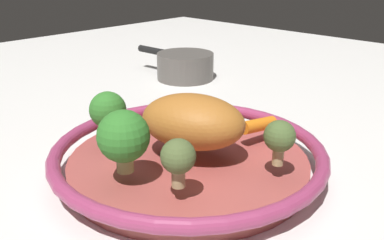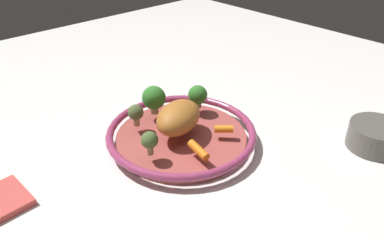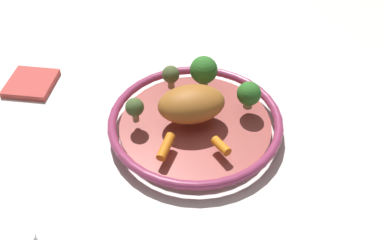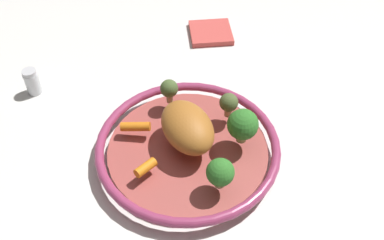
{
  "view_description": "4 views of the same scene",
  "coord_description": "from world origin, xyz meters",
  "views": [
    {
      "loc": [
        0.36,
        -0.37,
        0.27
      ],
      "look_at": [
        0.0,
        0.01,
        0.07
      ],
      "focal_mm": 41.16,
      "sensor_mm": 36.0,
      "label": 1
    },
    {
      "loc": [
        0.49,
        0.57,
        0.52
      ],
      "look_at": [
        -0.01,
        0.02,
        0.07
      ],
      "focal_mm": 35.11,
      "sensor_mm": 36.0,
      "label": 2
    },
    {
      "loc": [
        -0.11,
        0.68,
        0.67
      ],
      "look_at": [
        0.0,
        0.03,
        0.06
      ],
      "focal_mm": 43.3,
      "sensor_mm": 36.0,
      "label": 3
    },
    {
      "loc": [
        -0.55,
        0.03,
        0.68
      ],
      "look_at": [
        0.03,
        -0.01,
        0.07
      ],
      "focal_mm": 41.51,
      "sensor_mm": 36.0,
      "label": 4
    }
  ],
  "objects": [
    {
      "name": "broccoli_floret_edge",
      "position": [
        -0.1,
        -0.05,
        0.07
      ],
      "size": [
        0.05,
        0.05,
        0.06
      ],
      "color": "#96AA66",
      "rests_on": "serving_bowl"
    },
    {
      "name": "baby_carrot_center",
      "position": [
        0.04,
        0.1,
        0.05
      ],
      "size": [
        0.03,
        0.06,
        0.02
      ],
      "primitive_type": "cylinder",
      "rotation": [
        1.48,
        0.0,
        6.15
      ],
      "color": "orange",
      "rests_on": "serving_bowl"
    },
    {
      "name": "serving_bowl",
      "position": [
        0.0,
        0.0,
        0.02
      ],
      "size": [
        0.36,
        0.36,
        0.04
      ],
      "color": "#A84C47",
      "rests_on": "ground_plane"
    },
    {
      "name": "broccoli_floret_large",
      "position": [
        0.07,
        -0.08,
        0.07
      ],
      "size": [
        0.04,
        0.04,
        0.05
      ],
      "color": "tan",
      "rests_on": "serving_bowl"
    },
    {
      "name": "ground_plane",
      "position": [
        0.0,
        0.0,
        0.0
      ],
      "size": [
        2.11,
        2.11,
        0.0
      ],
      "primitive_type": "plane",
      "color": "silver"
    },
    {
      "name": "broccoli_floret_small",
      "position": [
        0.12,
        0.03,
        0.07
      ],
      "size": [
        0.04,
        0.04,
        0.05
      ],
      "color": "tan",
      "rests_on": "serving_bowl"
    },
    {
      "name": "broccoli_floret_mid",
      "position": [
        -0.0,
        -0.1,
        0.08
      ],
      "size": [
        0.06,
        0.06,
        0.07
      ],
      "color": "#96AA66",
      "rests_on": "serving_bowl"
    },
    {
      "name": "baby_carrot_near_rim",
      "position": [
        -0.06,
        0.08,
        0.05
      ],
      "size": [
        0.04,
        0.04,
        0.02
      ],
      "primitive_type": "cylinder",
      "rotation": [
        1.51,
        0.0,
        3.89
      ],
      "color": "orange",
      "rests_on": "serving_bowl"
    },
    {
      "name": "roast_chicken_piece",
      "position": [
        0.01,
        0.0,
        0.07
      ],
      "size": [
        0.16,
        0.13,
        0.07
      ],
      "primitive_type": "ellipsoid",
      "rotation": [
        0.0,
        0.0,
        0.38
      ],
      "color": "#AE6727",
      "rests_on": "serving_bowl"
    },
    {
      "name": "saucepan",
      "position": [
        -0.33,
        0.32,
        0.03
      ],
      "size": [
        0.21,
        0.13,
        0.06
      ],
      "color": "#56514C",
      "rests_on": "ground_plane"
    }
  ]
}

